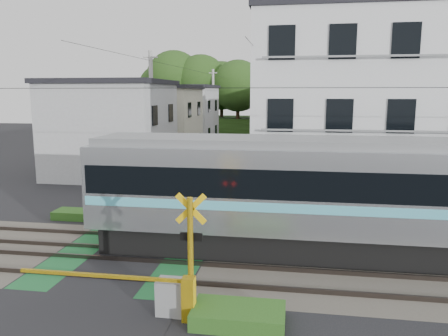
% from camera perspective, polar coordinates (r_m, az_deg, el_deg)
% --- Properties ---
extents(ground, '(120.00, 120.00, 0.00)m').
position_cam_1_polar(ground, '(15.40, -12.24, -11.12)').
color(ground, black).
extents(track_bed, '(120.00, 120.00, 0.14)m').
position_cam_1_polar(track_bed, '(15.38, -12.24, -11.00)').
color(track_bed, '#47423A').
rests_on(track_bed, ground).
extents(crossing_signal_near, '(4.74, 0.65, 3.09)m').
position_cam_1_polar(crossing_signal_near, '(11.15, -6.54, -15.33)').
color(crossing_signal_near, yellow).
rests_on(crossing_signal_near, ground).
extents(crossing_signal_far, '(4.74, 0.65, 3.09)m').
position_cam_1_polar(crossing_signal_far, '(19.38, -15.55, -4.71)').
color(crossing_signal_far, yellow).
rests_on(crossing_signal_far, ground).
extents(apartment_block, '(10.20, 8.36, 9.30)m').
position_cam_1_polar(apartment_block, '(23.09, 16.99, 7.41)').
color(apartment_block, silver).
rests_on(apartment_block, ground).
extents(houses_row, '(22.07, 31.35, 6.80)m').
position_cam_1_polar(houses_row, '(39.68, 1.66, 6.58)').
color(houses_row, '#B3B5B8').
rests_on(houses_row, ground).
extents(tree_hill, '(40.00, 13.34, 11.96)m').
position_cam_1_polar(tree_hill, '(61.51, 4.06, 10.09)').
color(tree_hill, '#264717').
rests_on(tree_hill, ground).
extents(catenary, '(60.00, 5.04, 7.00)m').
position_cam_1_polar(catenary, '(13.53, 11.64, 2.19)').
color(catenary, '#2D2D33').
rests_on(catenary, ground).
extents(utility_poles, '(7.90, 42.00, 8.00)m').
position_cam_1_polar(utility_poles, '(36.96, -0.95, 7.65)').
color(utility_poles, '#A5A5A0').
rests_on(utility_poles, ground).
extents(pedestrian, '(0.70, 0.49, 1.85)m').
position_cam_1_polar(pedestrian, '(49.33, 4.25, 4.47)').
color(pedestrian, '#282630').
rests_on(pedestrian, ground).
extents(weed_patches, '(10.25, 8.80, 0.40)m').
position_cam_1_polar(weed_patches, '(14.73, -5.88, -11.16)').
color(weed_patches, '#2D5E1E').
rests_on(weed_patches, ground).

